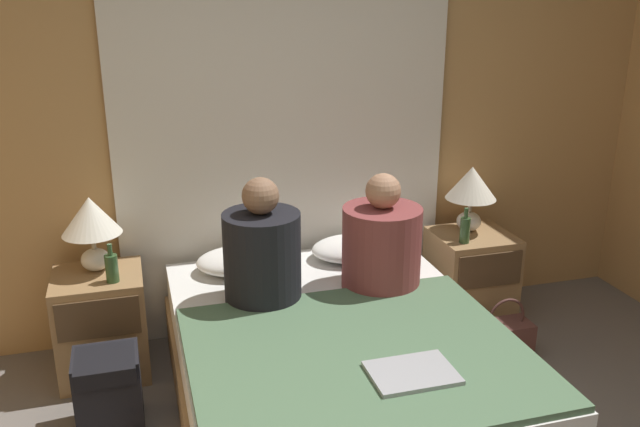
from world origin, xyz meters
The scene contains 17 objects.
wall_back centered at (0.00, 2.12, 1.25)m, with size 4.70×0.06×2.50m.
curtain_panel centered at (0.00, 2.06, 1.13)m, with size 2.13×0.03×2.26m.
bed centered at (0.00, 1.05, 0.24)m, with size 1.49×1.91×0.49m.
nightstand_left centered at (-1.08, 1.76, 0.29)m, with size 0.46×0.44×0.57m.
nightstand_right centered at (1.08, 1.76, 0.29)m, with size 0.46×0.44×0.57m.
lamp_left centered at (-1.08, 1.84, 0.84)m, with size 0.30×0.30×0.40m.
lamp_right centered at (1.08, 1.84, 0.84)m, with size 0.30×0.30×0.40m.
pillow_left centered at (-0.33, 1.79, 0.55)m, with size 0.48×0.36×0.12m.
pillow_right centered at (0.33, 1.79, 0.55)m, with size 0.48×0.36×0.12m.
blanket_on_bed centered at (0.00, 0.74, 0.51)m, with size 1.43×1.22×0.03m.
person_left_in_bed centered at (-0.28, 1.39, 0.75)m, with size 0.38×0.38×0.64m.
person_right_in_bed centered at (0.34, 1.39, 0.73)m, with size 0.41×0.41×0.61m.
beer_bottle_on_left_stand centered at (-1.00, 1.66, 0.65)m, with size 0.06×0.06×0.20m.
beer_bottle_on_right_stand centered at (0.96, 1.66, 0.65)m, with size 0.06×0.06×0.21m.
laptop_on_bed centered at (0.14, 0.51, 0.53)m, with size 0.34×0.25×0.02m.
backpack_on_floor centered at (-1.05, 1.26, 0.21)m, with size 0.30×0.29×0.38m.
handbag_on_floor centered at (1.06, 1.30, 0.12)m, with size 0.29×0.17×0.36m.
Camera 1 is at (-0.85, -1.64, 2.01)m, focal length 38.00 mm.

